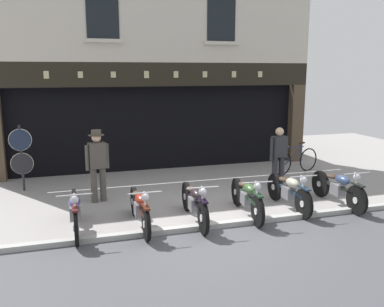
# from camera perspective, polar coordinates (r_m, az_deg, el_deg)

# --- Properties ---
(ground) EXTENTS (21.84, 22.00, 0.18)m
(ground) POSITION_cam_1_polar(r_m,az_deg,el_deg) (7.45, 6.46, -13.26)
(ground) COLOR gray
(shop_facade) EXTENTS (10.14, 4.42, 6.05)m
(shop_facade) POSITION_cam_1_polar(r_m,az_deg,el_deg) (14.54, -5.97, 5.84)
(shop_facade) COLOR black
(shop_facade) RESTS_ON ground
(motorcycle_far_left) EXTENTS (0.62, 1.98, 0.93)m
(motorcycle_far_left) POSITION_cam_1_polar(r_m,az_deg,el_deg) (8.28, -15.88, -7.58)
(motorcycle_far_left) COLOR black
(motorcycle_far_left) RESTS_ON ground
(motorcycle_left) EXTENTS (0.62, 2.03, 0.90)m
(motorcycle_left) POSITION_cam_1_polar(r_m,az_deg,el_deg) (8.27, -7.21, -7.36)
(motorcycle_left) COLOR black
(motorcycle_left) RESTS_ON ground
(motorcycle_center_left) EXTENTS (0.62, 2.06, 0.92)m
(motorcycle_center_left) POSITION_cam_1_polar(r_m,az_deg,el_deg) (8.48, 0.36, -6.70)
(motorcycle_center_left) COLOR black
(motorcycle_center_left) RESTS_ON ground
(motorcycle_center) EXTENTS (0.62, 2.01, 0.92)m
(motorcycle_center) POSITION_cam_1_polar(r_m,az_deg,el_deg) (8.91, 7.62, -5.92)
(motorcycle_center) COLOR black
(motorcycle_center) RESTS_ON ground
(motorcycle_center_right) EXTENTS (0.62, 1.97, 0.91)m
(motorcycle_center_right) POSITION_cam_1_polar(r_m,az_deg,el_deg) (9.51, 13.27, -5.02)
(motorcycle_center_right) COLOR black
(motorcycle_center_right) RESTS_ON ground
(motorcycle_right) EXTENTS (0.62, 2.02, 0.93)m
(motorcycle_right) POSITION_cam_1_polar(r_m,az_deg,el_deg) (10.07, 19.57, -4.45)
(motorcycle_right) COLOR black
(motorcycle_right) RESTS_ON ground
(salesman_left) EXTENTS (0.55, 0.37, 1.72)m
(salesman_left) POSITION_cam_1_polar(r_m,az_deg,el_deg) (9.88, -12.95, -1.14)
(salesman_left) COLOR #47423D
(salesman_left) RESTS_ON ground
(shopkeeper_center) EXTENTS (0.55, 0.28, 1.61)m
(shopkeeper_center) POSITION_cam_1_polar(r_m,az_deg,el_deg) (11.09, 11.89, -0.13)
(shopkeeper_center) COLOR #2D2D33
(shopkeeper_center) RESTS_ON ground
(tyre_sign_pole) EXTENTS (0.56, 0.06, 1.71)m
(tyre_sign_pole) POSITION_cam_1_polar(r_m,az_deg,el_deg) (11.39, -22.55, 0.11)
(tyre_sign_pole) COLOR #232328
(tyre_sign_pole) RESTS_ON ground
(advert_board_near) EXTENTS (0.77, 0.03, 1.01)m
(advert_board_near) POSITION_cam_1_polar(r_m,az_deg,el_deg) (13.66, 5.37, 5.46)
(advert_board_near) COLOR beige
(advert_board_far) EXTENTS (0.68, 0.03, 0.90)m
(advert_board_far) POSITION_cam_1_polar(r_m,az_deg,el_deg) (14.07, 9.15, 5.42)
(advert_board_far) COLOR silver
(leaning_bicycle) EXTENTS (1.76, 0.63, 0.95)m
(leaning_bicycle) POSITION_cam_1_polar(r_m,az_deg,el_deg) (12.93, 14.15, -0.92)
(leaning_bicycle) COLOR black
(leaning_bicycle) RESTS_ON ground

